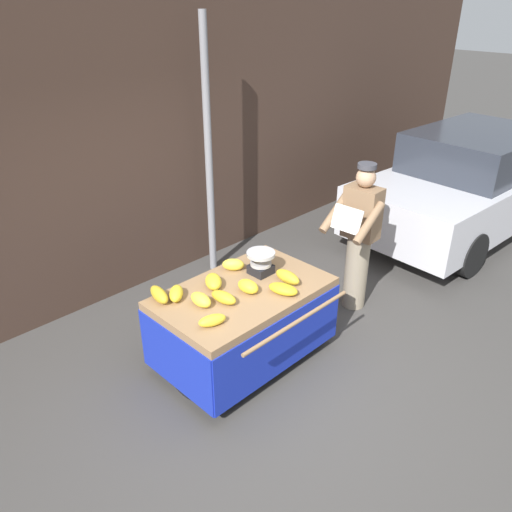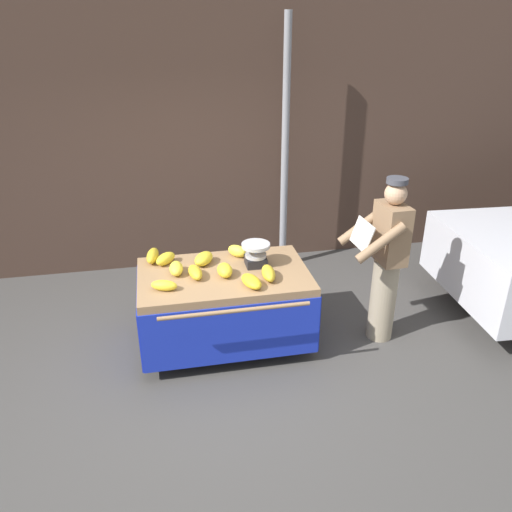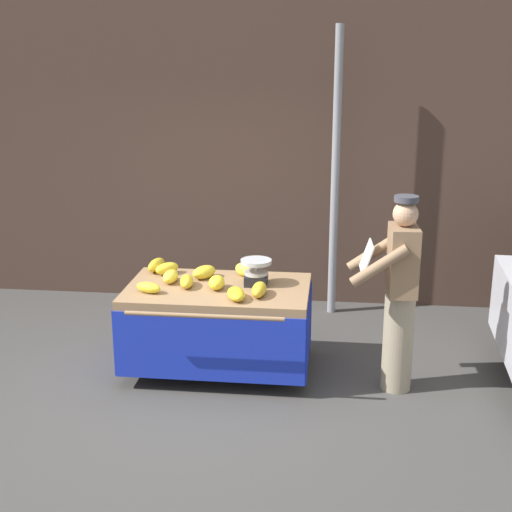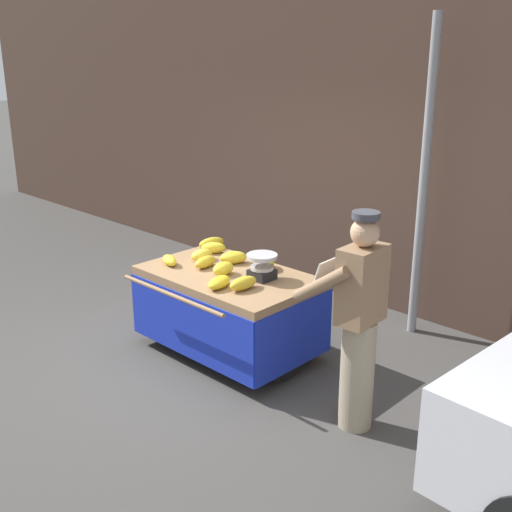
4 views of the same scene
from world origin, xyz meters
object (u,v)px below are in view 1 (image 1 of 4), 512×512
(banana_bunch_3, at_px, (233,265))
(banana_bunch_8, at_px, (283,289))
(banana_bunch_5, at_px, (212,320))
(banana_bunch_7, at_px, (248,286))
(banana_bunch_4, at_px, (201,300))
(banana_bunch_0, at_px, (288,277))
(parked_car, at_px, (469,183))
(street_pole, at_px, (208,154))
(banana_bunch_9, at_px, (176,293))
(banana_bunch_2, at_px, (159,295))
(weighing_scale, at_px, (261,263))
(banana_bunch_6, at_px, (213,282))
(vendor_person, at_px, (359,238))
(banana_cart, at_px, (243,309))
(banana_bunch_1, at_px, (224,297))

(banana_bunch_3, relative_size, banana_bunch_8, 0.77)
(banana_bunch_5, distance_m, banana_bunch_7, 0.60)
(banana_bunch_4, relative_size, banana_bunch_7, 1.07)
(banana_bunch_0, distance_m, banana_bunch_5, 0.97)
(banana_bunch_8, xyz_separation_m, parked_car, (4.30, 0.21, -0.11))
(street_pole, relative_size, parked_car, 0.78)
(banana_bunch_5, height_order, banana_bunch_8, banana_bunch_8)
(banana_bunch_9, bearing_deg, street_pole, 40.88)
(street_pole, distance_m, banana_bunch_2, 2.20)
(parked_car, bearing_deg, weighing_scale, 177.21)
(street_pole, relative_size, banana_bunch_2, 10.73)
(weighing_scale, height_order, banana_bunch_6, weighing_scale)
(banana_bunch_7, height_order, banana_bunch_9, banana_bunch_7)
(banana_bunch_5, xyz_separation_m, banana_bunch_6, (0.41, 0.46, 0.01))
(banana_bunch_5, distance_m, banana_bunch_9, 0.54)
(banana_bunch_3, relative_size, vendor_person, 0.13)
(banana_bunch_6, xyz_separation_m, banana_bunch_9, (-0.37, 0.08, -0.00))
(street_pole, height_order, parked_car, street_pole)
(weighing_scale, bearing_deg, banana_bunch_9, 166.43)
(banana_bunch_4, height_order, vendor_person, vendor_person)
(weighing_scale, bearing_deg, banana_bunch_7, -153.68)
(banana_bunch_8, xyz_separation_m, banana_bunch_9, (-0.75, 0.62, 0.01))
(banana_cart, bearing_deg, banana_bunch_4, 171.05)
(banana_bunch_6, bearing_deg, weighing_scale, -14.38)
(parked_car, bearing_deg, banana_bunch_8, -177.23)
(vendor_person, bearing_deg, banana_bunch_2, 165.37)
(banana_bunch_0, height_order, banana_bunch_4, same)
(banana_bunch_0, distance_m, banana_bunch_1, 0.69)
(banana_cart, xyz_separation_m, banana_bunch_7, (0.00, -0.07, 0.28))
(banana_bunch_7, distance_m, vendor_person, 1.58)
(banana_bunch_2, height_order, banana_bunch_7, banana_bunch_7)
(banana_bunch_3, distance_m, banana_bunch_6, 0.37)
(street_pole, xyz_separation_m, banana_bunch_3, (-0.82, -1.31, -0.68))
(street_pole, bearing_deg, banana_bunch_2, -143.17)
(banana_bunch_1, bearing_deg, banana_bunch_3, 39.18)
(banana_bunch_9, bearing_deg, banana_bunch_2, 144.71)
(banana_bunch_6, xyz_separation_m, banana_bunch_8, (0.38, -0.54, -0.01))
(weighing_scale, height_order, banana_bunch_4, weighing_scale)
(banana_bunch_0, bearing_deg, banana_bunch_3, 110.77)
(banana_bunch_1, bearing_deg, banana_bunch_8, -29.39)
(banana_bunch_2, bearing_deg, banana_bunch_9, -35.29)
(vendor_person, bearing_deg, banana_bunch_1, 175.40)
(banana_bunch_3, distance_m, parked_car, 4.35)
(street_pole, xyz_separation_m, banana_bunch_5, (-1.59, -1.88, -0.70))
(banana_bunch_9, height_order, vendor_person, vendor_person)
(banana_bunch_0, bearing_deg, banana_bunch_7, 160.98)
(banana_bunch_8, bearing_deg, banana_bunch_3, 91.87)
(weighing_scale, relative_size, vendor_person, 0.16)
(banana_bunch_2, bearing_deg, banana_bunch_1, -48.47)
(weighing_scale, xyz_separation_m, banana_bunch_8, (-0.12, -0.41, -0.07))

